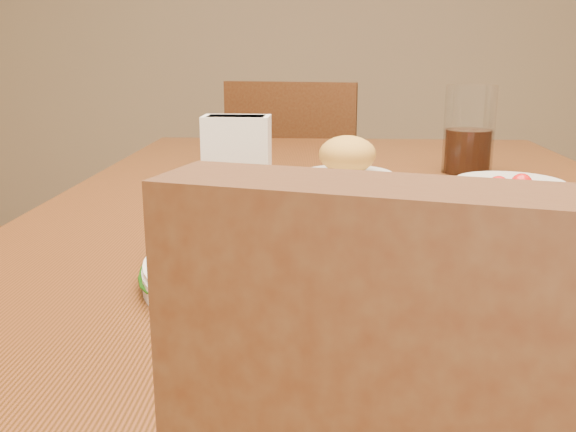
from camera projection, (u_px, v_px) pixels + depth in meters
The scene contains 7 objects.
dining_table at pixel (355, 273), 0.93m from camera, with size 0.90×1.40×0.75m.
chair_far at pixel (298, 212), 2.03m from camera, with size 0.47×0.47×0.87m.
salad_plate at pixel (297, 251), 0.61m from camera, with size 0.28×0.27×0.08m.
bread_plate at pixel (347, 163), 1.06m from camera, with size 0.15×0.15×0.08m.
tomato_bowl at pixel (509, 195), 0.88m from camera, with size 0.15×0.15×0.05m.
drinking_glass at pixel (469, 136), 1.13m from camera, with size 0.09×0.09×0.15m.
napkin_holder at pixel (237, 156), 0.92m from camera, with size 0.10×0.05×0.12m.
Camera 1 is at (-0.05, -0.89, 0.96)m, focal length 40.00 mm.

